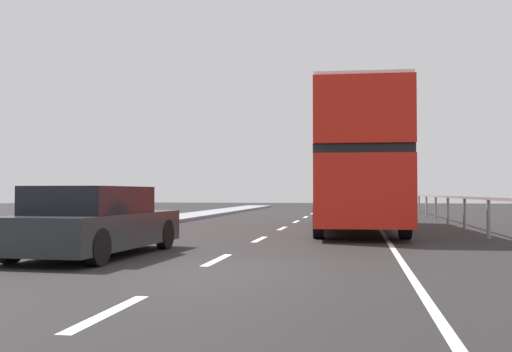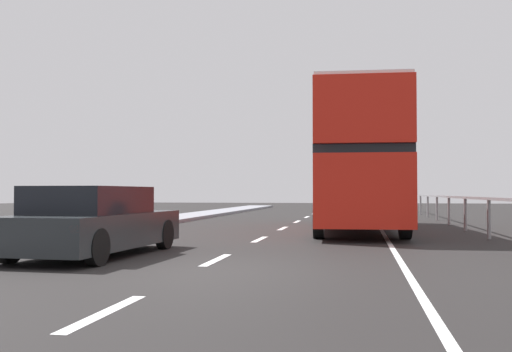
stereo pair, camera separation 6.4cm
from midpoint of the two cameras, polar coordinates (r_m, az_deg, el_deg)
ground_plane at (r=9.63m, az=-5.82°, el=-9.31°), size 74.44×120.00×0.10m
lane_paint_markings at (r=18.05m, az=8.39°, el=-5.53°), size 3.46×46.00×0.01m
bridge_side_railing at (r=18.52m, az=20.47°, el=-2.56°), size 0.10×42.00×1.11m
double_decker_bus_red at (r=19.79m, az=9.49°, el=1.38°), size 2.97×10.95×4.23m
hatchback_car_near at (r=11.93m, az=-15.57°, el=-4.36°), size 2.04×4.56×1.36m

